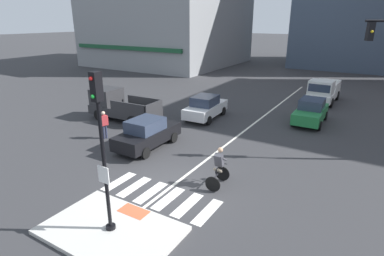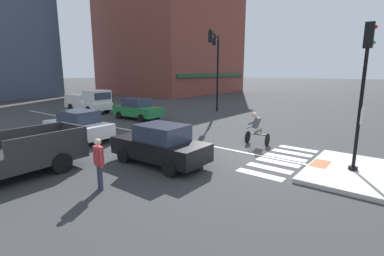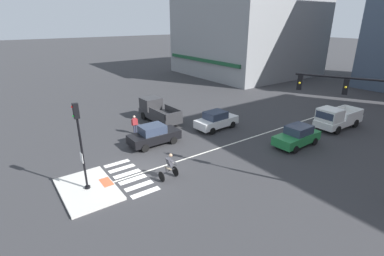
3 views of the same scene
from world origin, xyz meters
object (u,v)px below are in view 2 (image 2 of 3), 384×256
object	(u,v)px
pickup_truck_white_eastbound_distant	(91,102)
pedestrian_at_curb_left	(99,160)
signal_pole	(363,85)
car_green_eastbound_far	(137,109)
car_black_westbound_near	(160,145)
traffic_light_mast	(216,59)
car_white_westbound_far	(78,126)
cyclist	(257,128)

from	to	relation	value
pickup_truck_white_eastbound_distant	pedestrian_at_curb_left	xyz separation A→B (m)	(-9.48, -15.39, 0.00)
signal_pole	pickup_truck_white_eastbound_distant	distance (m)	21.82
car_green_eastbound_far	pickup_truck_white_eastbound_distant	world-z (taller)	pickup_truck_white_eastbound_distant
car_green_eastbound_far	car_black_westbound_near	world-z (taller)	same
traffic_light_mast	car_white_westbound_far	distance (m)	13.28
traffic_light_mast	car_black_westbound_near	distance (m)	14.61
traffic_light_mast	car_black_westbound_near	world-z (taller)	traffic_light_mast
cyclist	traffic_light_mast	bearing A→B (deg)	44.67
signal_pole	car_green_eastbound_far	bearing A→B (deg)	78.37
traffic_light_mast	car_white_westbound_far	xyz separation A→B (m)	(-12.67, 0.53, -3.97)
traffic_light_mast	car_green_eastbound_far	world-z (taller)	traffic_light_mast
car_green_eastbound_far	pickup_truck_white_eastbound_distant	size ratio (longest dim) A/B	0.80
traffic_light_mast	pedestrian_at_curb_left	xyz separation A→B (m)	(-15.80, -6.06, -3.80)
traffic_light_mast	car_white_westbound_far	bearing A→B (deg)	177.61
traffic_light_mast	cyclist	distance (m)	11.40
pickup_truck_white_eastbound_distant	pedestrian_at_curb_left	size ratio (longest dim) A/B	3.08
car_white_westbound_far	signal_pole	bearing A→B (deg)	-74.96
car_white_westbound_far	car_black_westbound_near	size ratio (longest dim) A/B	1.02
car_green_eastbound_far	car_black_westbound_near	xyz separation A→B (m)	(-6.74, -9.10, 0.00)
traffic_light_mast	signal_pole	bearing A→B (deg)	-127.27
car_green_eastbound_far	car_black_westbound_near	size ratio (longest dim) A/B	1.00
car_green_eastbound_far	car_black_westbound_near	bearing A→B (deg)	-126.53
car_black_westbound_near	pedestrian_at_curb_left	size ratio (longest dim) A/B	2.46
signal_pole	car_black_westbound_near	xyz separation A→B (m)	(-3.56, 6.36, -2.44)
cyclist	car_white_westbound_far	bearing A→B (deg)	122.05
car_black_westbound_near	cyclist	world-z (taller)	cyclist
signal_pole	traffic_light_mast	world-z (taller)	traffic_light_mast
pedestrian_at_curb_left	pickup_truck_white_eastbound_distant	bearing A→B (deg)	58.38
car_white_westbound_far	pickup_truck_white_eastbound_distant	xyz separation A→B (m)	(6.34, 8.81, 0.17)
traffic_light_mast	car_green_eastbound_far	xyz separation A→B (m)	(-6.07, 3.29, -3.97)
car_green_eastbound_far	pickup_truck_white_eastbound_distant	bearing A→B (deg)	92.38
traffic_light_mast	pickup_truck_white_eastbound_distant	world-z (taller)	traffic_light_mast
cyclist	pickup_truck_white_eastbound_distant	bearing A→B (deg)	85.61
signal_pole	traffic_light_mast	size ratio (longest dim) A/B	0.75
car_white_westbound_far	pedestrian_at_curb_left	size ratio (longest dim) A/B	2.51
signal_pole	pickup_truck_white_eastbound_distant	size ratio (longest dim) A/B	1.00
car_white_westbound_far	car_green_eastbound_far	xyz separation A→B (m)	(6.59, 2.76, 0.00)
car_white_westbound_far	cyclist	bearing A→B (deg)	-57.95
traffic_light_mast	pedestrian_at_curb_left	distance (m)	17.35
pedestrian_at_curb_left	car_green_eastbound_far	bearing A→B (deg)	43.86
traffic_light_mast	car_green_eastbound_far	size ratio (longest dim) A/B	1.66
signal_pole	cyclist	world-z (taller)	signal_pole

